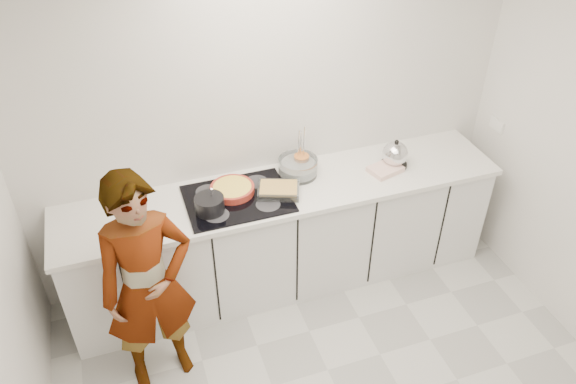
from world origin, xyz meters
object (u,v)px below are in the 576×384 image
object	(u,v)px
baking_dish	(279,190)
cook	(148,286)
mixing_bowl	(298,167)
tart_dish	(232,189)
saucepan	(210,204)
utensil_crock	(301,164)
hob	(237,199)
kettle	(395,155)

from	to	relation	value
baking_dish	cook	size ratio (longest dim) A/B	0.21
mixing_bowl	cook	size ratio (longest dim) A/B	0.18
tart_dish	baking_dish	distance (m)	0.33
saucepan	cook	size ratio (longest dim) A/B	0.14
saucepan	utensil_crock	world-z (taller)	saucepan
hob	mixing_bowl	world-z (taller)	mixing_bowl
hob	utensil_crock	size ratio (longest dim) A/B	5.19
cook	kettle	bearing A→B (deg)	7.66
kettle	utensil_crock	xyz separation A→B (m)	(-0.69, 0.15, -0.03)
kettle	utensil_crock	bearing A→B (deg)	167.32
tart_dish	mixing_bowl	size ratio (longest dim) A/B	1.12
saucepan	kettle	size ratio (longest dim) A/B	1.00
cook	utensil_crock	bearing A→B (deg)	21.29
hob	kettle	world-z (taller)	kettle
baking_dish	utensil_crock	world-z (taller)	utensil_crock
hob	cook	xyz separation A→B (m)	(-0.70, -0.52, -0.12)
saucepan	cook	world-z (taller)	cook
saucepan	kettle	world-z (taller)	kettle
hob	saucepan	bearing A→B (deg)	-158.99
kettle	utensil_crock	distance (m)	0.70
tart_dish	utensil_crock	distance (m)	0.57
hob	kettle	bearing A→B (deg)	1.22
kettle	baking_dish	bearing A→B (deg)	-175.89
utensil_crock	cook	bearing A→B (deg)	-150.58
cook	saucepan	bearing A→B (deg)	33.61
utensil_crock	hob	bearing A→B (deg)	-161.47
tart_dish	kettle	size ratio (longest dim) A/B	1.43
tart_dish	baking_dish	xyz separation A→B (m)	(0.30, -0.12, 0.00)
saucepan	mixing_bowl	size ratio (longest dim) A/B	0.78
mixing_bowl	cook	distance (m)	1.39
saucepan	mixing_bowl	xyz separation A→B (m)	(0.71, 0.23, -0.01)
saucepan	baking_dish	world-z (taller)	saucepan
cook	hob	bearing A→B (deg)	28.36
saucepan	kettle	xyz separation A→B (m)	(1.44, 0.11, 0.03)
baking_dish	kettle	size ratio (longest dim) A/B	1.48
hob	mixing_bowl	distance (m)	0.53
mixing_bowl	cook	xyz separation A→B (m)	(-1.20, -0.67, -0.17)
hob	utensil_crock	bearing A→B (deg)	18.53
hob	baking_dish	world-z (taller)	baking_dish
saucepan	kettle	distance (m)	1.44
mixing_bowl	utensil_crock	world-z (taller)	utensil_crock
kettle	cook	distance (m)	2.01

